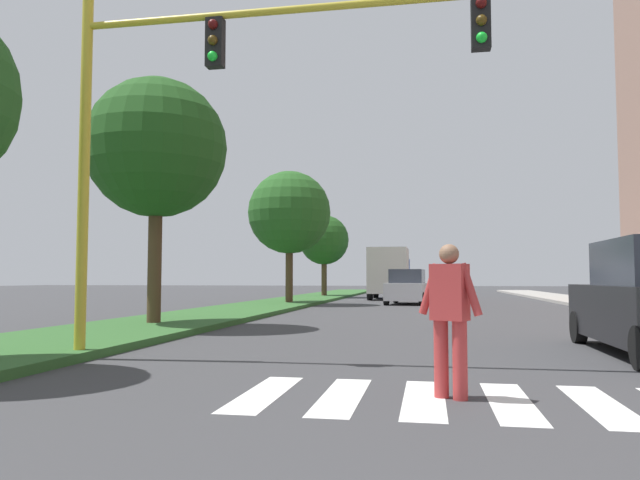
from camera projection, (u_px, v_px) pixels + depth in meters
ground_plane at (437, 305)px, 29.41m from camera, size 140.00×140.00×0.00m
crosswalk at (467, 400)px, 6.41m from camera, size 4.95×2.20×0.01m
median_strip at (279, 304)px, 28.78m from camera, size 3.62×64.00×0.15m
tree_mid at (157, 149)px, 15.94m from camera, size 3.73×3.73×6.50m
tree_far at (289, 213)px, 29.37m from camera, size 4.07×4.07×6.42m
tree_distant at (324, 240)px, 40.17m from camera, size 3.33×3.33×5.39m
sidewalk_right at (615, 306)px, 26.09m from camera, size 3.00×64.00×0.15m
traffic_light_gantry at (209, 91)px, 9.59m from camera, size 7.64×0.30×6.00m
pedestrian_performer at (450, 313)px, 6.56m from camera, size 0.71×0.41×1.69m
sedan_midblock at (408, 288)px, 30.01m from camera, size 2.22×4.24×1.74m
truck_box_delivery at (390, 273)px, 37.04m from camera, size 2.40×6.20×3.10m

